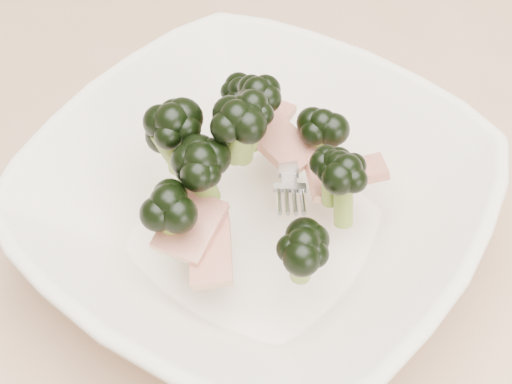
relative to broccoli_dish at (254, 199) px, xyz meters
The scene contains 1 object.
broccoli_dish is the anchor object (origin of this frame).
Camera 1 is at (0.08, -0.24, 1.17)m, focal length 50.00 mm.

